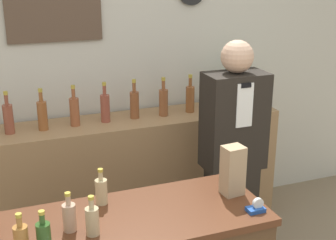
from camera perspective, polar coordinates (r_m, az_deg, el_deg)
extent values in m
cube|color=beige|center=(3.70, -7.51, 6.86)|extent=(5.20, 0.06, 2.70)
cube|color=brown|center=(3.53, -13.77, 13.25)|extent=(0.68, 0.02, 0.50)
cube|color=#9E754C|center=(3.74, -4.45, -6.93)|extent=(2.35, 0.45, 0.97)
cube|color=#502916|center=(2.37, -5.49, -12.24)|extent=(1.46, 0.57, 0.04)
cube|color=black|center=(3.46, 7.53, -11.30)|extent=(0.31, 0.25, 0.76)
cube|color=black|center=(3.17, 8.07, -0.12)|extent=(0.41, 0.25, 0.66)
cube|color=white|center=(3.02, 9.34, 1.76)|extent=(0.12, 0.01, 0.29)
cube|color=black|center=(2.98, 9.50, 4.17)|extent=(0.07, 0.01, 0.03)
sphere|color=tan|center=(3.06, 8.44, 7.66)|extent=(0.21, 0.21, 0.21)
cylinder|color=#4C3D2D|center=(3.89, 8.83, 2.29)|extent=(0.21, 0.21, 0.09)
sphere|color=#2D6B2D|center=(3.85, 8.94, 4.44)|extent=(0.25, 0.25, 0.25)
cube|color=tan|center=(2.54, 7.90, -6.12)|extent=(0.12, 0.11, 0.27)
cube|color=#1E4799|center=(2.44, 10.62, -10.68)|extent=(0.09, 0.06, 0.02)
cylinder|color=silver|center=(2.43, 10.91, -9.93)|extent=(0.06, 0.02, 0.06)
cylinder|color=#A76E33|center=(2.15, -17.44, -13.83)|extent=(0.06, 0.06, 0.13)
cylinder|color=#A76E33|center=(2.11, -17.68, -11.75)|extent=(0.02, 0.02, 0.05)
cylinder|color=#B29933|center=(2.09, -17.77, -11.01)|extent=(0.03, 0.03, 0.02)
cylinder|color=#2D5020|center=(2.15, -14.90, -13.67)|extent=(0.06, 0.06, 0.13)
cylinder|color=#2D5020|center=(2.10, -15.10, -11.58)|extent=(0.02, 0.02, 0.05)
cylinder|color=#B29933|center=(2.09, -15.18, -10.84)|extent=(0.03, 0.03, 0.02)
cylinder|color=tan|center=(2.27, -11.93, -11.56)|extent=(0.06, 0.06, 0.13)
cylinder|color=tan|center=(2.22, -12.09, -9.55)|extent=(0.02, 0.02, 0.05)
cylinder|color=#B29933|center=(2.21, -12.15, -8.83)|extent=(0.03, 0.03, 0.02)
cylinder|color=tan|center=(2.22, -9.21, -12.10)|extent=(0.06, 0.06, 0.13)
cylinder|color=tan|center=(2.17, -9.34, -10.06)|extent=(0.02, 0.02, 0.05)
cylinder|color=#B29933|center=(2.16, -9.38, -9.32)|extent=(0.03, 0.03, 0.02)
cylinder|color=tan|center=(2.47, -8.12, -8.66)|extent=(0.06, 0.06, 0.13)
cylinder|color=tan|center=(2.43, -8.22, -6.76)|extent=(0.02, 0.02, 0.05)
cylinder|color=#B29933|center=(2.42, -8.26, -6.09)|extent=(0.03, 0.03, 0.02)
cylinder|color=brown|center=(3.40, -18.87, 0.09)|extent=(0.07, 0.07, 0.21)
cylinder|color=brown|center=(3.37, -19.12, 2.33)|extent=(0.03, 0.03, 0.07)
cylinder|color=#B29933|center=(3.35, -19.20, 3.13)|extent=(0.03, 0.03, 0.02)
cylinder|color=brown|center=(3.41, -15.05, 0.48)|extent=(0.07, 0.07, 0.21)
cylinder|color=brown|center=(3.37, -15.25, 2.73)|extent=(0.03, 0.03, 0.07)
cylinder|color=#B29933|center=(3.36, -15.32, 3.52)|extent=(0.03, 0.03, 0.02)
cylinder|color=brown|center=(3.44, -11.32, 0.96)|extent=(0.07, 0.07, 0.21)
cylinder|color=brown|center=(3.41, -11.47, 3.19)|extent=(0.03, 0.03, 0.07)
cylinder|color=#B29933|center=(3.39, -11.52, 3.98)|extent=(0.03, 0.03, 0.02)
cylinder|color=brown|center=(3.49, -7.66, 1.41)|extent=(0.07, 0.07, 0.21)
cylinder|color=brown|center=(3.45, -7.76, 3.61)|extent=(0.03, 0.03, 0.07)
cylinder|color=#B29933|center=(3.44, -7.80, 4.39)|extent=(0.03, 0.03, 0.02)
cylinder|color=brown|center=(3.55, -4.11, 1.82)|extent=(0.07, 0.07, 0.21)
cylinder|color=brown|center=(3.51, -4.16, 4.00)|extent=(0.03, 0.03, 0.07)
cylinder|color=#B29933|center=(3.50, -4.18, 4.77)|extent=(0.03, 0.03, 0.02)
cylinder|color=brown|center=(3.60, -0.56, 2.13)|extent=(0.07, 0.07, 0.21)
cylinder|color=brown|center=(3.57, -0.56, 4.27)|extent=(0.03, 0.03, 0.07)
cylinder|color=#B29933|center=(3.55, -0.57, 5.03)|extent=(0.03, 0.03, 0.02)
cylinder|color=brown|center=(3.69, 2.71, 2.52)|extent=(0.07, 0.07, 0.21)
cylinder|color=brown|center=(3.66, 2.74, 4.62)|extent=(0.03, 0.03, 0.07)
cylinder|color=#B29933|center=(3.65, 2.75, 5.36)|extent=(0.03, 0.03, 0.02)
cylinder|color=brown|center=(3.77, 6.03, 2.77)|extent=(0.07, 0.07, 0.21)
cylinder|color=brown|center=(3.73, 6.10, 4.82)|extent=(0.03, 0.03, 0.07)
cylinder|color=#B29933|center=(3.72, 6.13, 5.55)|extent=(0.03, 0.03, 0.02)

